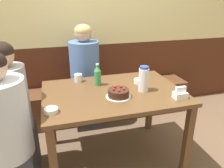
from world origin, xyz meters
TOP-DOWN VIEW (x-y plane):
  - ground_plane at (0.00, 0.00)m, footprint 12.00×12.00m
  - back_wall at (0.00, 1.05)m, footprint 4.80×0.04m
  - bench_seat at (0.00, 0.83)m, footprint 2.53×0.38m
  - dining_table at (0.00, 0.00)m, footprint 1.25×0.87m
  - birthday_cake at (0.01, -0.13)m, footprint 0.22×0.22m
  - water_pitcher at (0.27, -0.07)m, footprint 0.09×0.09m
  - soju_bottle at (-0.10, 0.18)m, footprint 0.07×0.07m
  - napkin_holder at (0.50, -0.30)m, footprint 0.11×0.08m
  - bowl_soup_white at (0.31, 0.12)m, footprint 0.12×0.12m
  - bowl_rice_small at (-0.55, -0.25)m, footprint 0.10×0.10m
  - glass_water_tall at (-0.27, 0.33)m, footprint 0.08×0.08m
  - person_teal_shirt at (-0.88, 0.07)m, footprint 0.34×0.32m
  - person_pale_blue_shirt at (-0.88, -0.26)m, footprint 0.37×0.37m
  - person_grey_tee at (-0.14, 0.70)m, footprint 0.34×0.34m

SIDE VIEW (x-z plane):
  - ground_plane at x=0.00m, z-range 0.00..0.00m
  - bench_seat at x=0.00m, z-range 0.00..0.44m
  - person_teal_shirt at x=-0.88m, z-range -0.02..1.20m
  - person_pale_blue_shirt at x=-0.88m, z-range -0.01..1.22m
  - person_grey_tee at x=-0.14m, z-range -0.02..1.24m
  - dining_table at x=0.00m, z-range 0.27..1.01m
  - bowl_rice_small at x=-0.55m, z-range 0.74..0.77m
  - bowl_soup_white at x=0.31m, z-range 0.74..0.78m
  - birthday_cake at x=0.01m, z-range 0.73..0.81m
  - napkin_holder at x=0.50m, z-range 0.72..0.83m
  - glass_water_tall at x=-0.27m, z-range 0.74..0.81m
  - soju_bottle at x=-0.10m, z-range 0.73..0.94m
  - water_pitcher at x=0.27m, z-range 0.73..0.97m
  - back_wall at x=0.00m, z-range 0.00..2.50m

